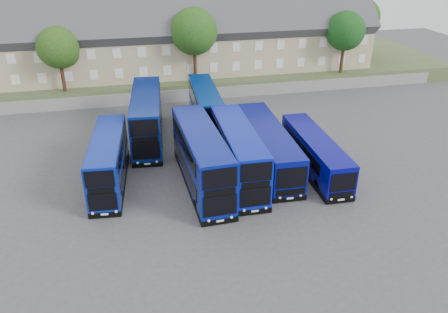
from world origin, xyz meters
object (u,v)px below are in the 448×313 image
(tree_mid, at_px, (195,33))
(tree_east, at_px, (346,32))
(dd_front_mid, at_px, (202,159))
(coach_east_a, at_px, (268,147))
(dd_front_left, at_px, (109,162))
(tree_far, at_px, (362,19))
(tree_west, at_px, (60,49))

(tree_mid, xyz_separation_m, tree_east, (20.00, -0.50, -0.68))
(tree_mid, distance_m, tree_east, 20.02)
(dd_front_mid, xyz_separation_m, coach_east_a, (6.47, 2.23, -0.62))
(dd_front_left, relative_size, tree_far, 1.23)
(tree_west, bearing_deg, tree_mid, 1.79)
(coach_east_a, height_order, tree_far, tree_far)
(tree_far, bearing_deg, coach_east_a, -130.44)
(coach_east_a, xyz_separation_m, tree_far, (22.89, 26.86, 5.96))
(dd_front_mid, bearing_deg, coach_east_a, 16.88)
(dd_front_left, relative_size, dd_front_mid, 0.87)
(coach_east_a, height_order, tree_east, tree_east)
(coach_east_a, relative_size, tree_mid, 1.45)
(tree_west, xyz_separation_m, tree_far, (42.00, 7.00, 0.68))
(dd_front_left, distance_m, dd_front_mid, 7.73)
(dd_front_mid, bearing_deg, tree_east, 41.23)
(dd_front_left, xyz_separation_m, tree_west, (-5.14, 20.24, 5.00))
(dd_front_mid, relative_size, tree_west, 1.61)
(dd_front_left, distance_m, coach_east_a, 13.97)
(coach_east_a, xyz_separation_m, tree_west, (-19.11, 19.86, 5.28))
(tree_mid, bearing_deg, dd_front_left, -117.64)
(dd_front_left, xyz_separation_m, dd_front_mid, (7.50, -1.85, 0.33))
(dd_front_mid, bearing_deg, tree_far, 42.56)
(dd_front_mid, height_order, tree_far, tree_far)
(coach_east_a, bearing_deg, tree_west, 135.89)
(dd_front_left, relative_size, coach_east_a, 0.81)
(dd_front_mid, height_order, coach_east_a, dd_front_mid)
(dd_front_left, distance_m, tree_east, 37.29)
(coach_east_a, bearing_deg, tree_mid, 100.67)
(dd_front_mid, relative_size, tree_far, 1.42)
(tree_far, bearing_deg, tree_east, -130.60)
(tree_west, bearing_deg, coach_east_a, -46.10)
(coach_east_a, bearing_deg, dd_front_mid, -158.96)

